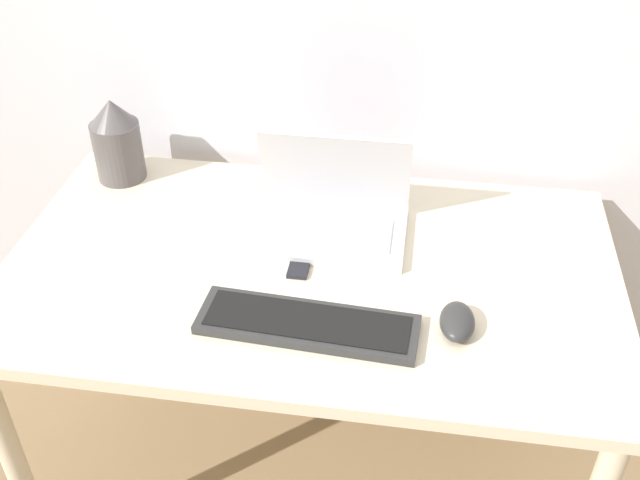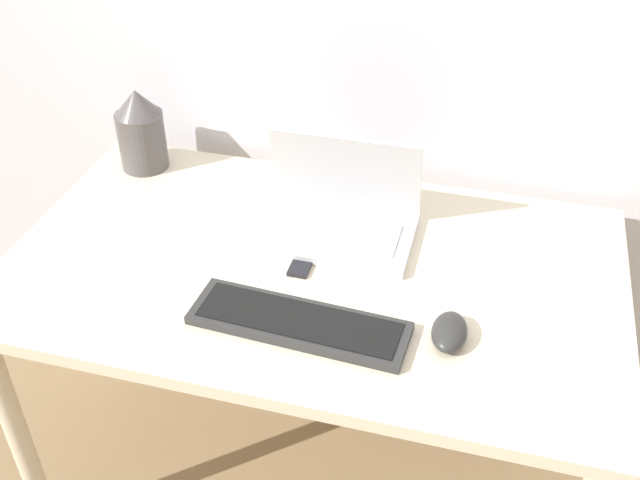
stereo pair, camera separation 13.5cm
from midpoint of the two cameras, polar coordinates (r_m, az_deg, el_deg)
desk at (r=1.65m, az=1.79°, el=-4.13°), size 1.31×0.77×0.72m
laptop at (r=1.66m, az=3.94°, el=2.05°), size 0.33×0.23×0.24m
keyboard at (r=1.44m, az=1.08°, el=-6.43°), size 0.43×0.15×0.02m
mouse at (r=1.44m, az=12.51°, el=-6.95°), size 0.07×0.11×0.04m
vase at (r=1.92m, az=-11.56°, el=8.16°), size 0.12×0.12×0.21m
mp3_player at (r=1.57m, az=0.87°, el=-2.32°), size 0.04×0.05×0.01m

